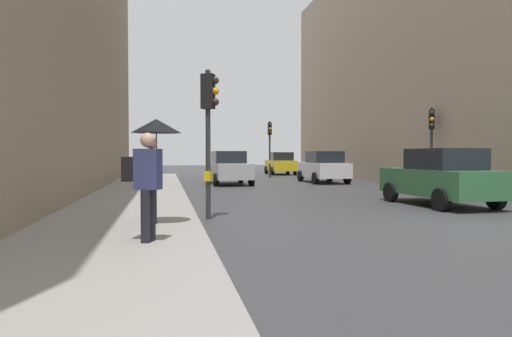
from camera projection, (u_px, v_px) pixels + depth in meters
ground_plane at (454, 227)px, 10.04m from camera, size 120.00×120.00×0.00m
sidewalk_kerb at (134, 202)px, 14.56m from camera, size 3.40×40.00×0.16m
building_facade_right at (470, 64)px, 27.19m from camera, size 12.00×28.69×13.80m
traffic_light_near_right at (209, 116)px, 11.27m from camera, size 0.45×0.34×3.63m
traffic_light_mid_street at (432, 133)px, 19.92m from camera, size 0.36×0.45×3.61m
traffic_light_far_median at (270, 139)px, 32.08m from camera, size 0.25×0.43×3.89m
car_white_compact at (323, 167)px, 26.01m from camera, size 2.04×4.21×1.76m
car_yellow_taxi at (281, 163)px, 36.81m from camera, size 2.16×4.27×1.76m
car_silver_hatchback at (229, 168)px, 24.63m from camera, size 2.15×4.27×1.76m
car_green_estate at (441, 177)px, 14.33m from camera, size 2.18×4.28×1.76m
pedestrian_with_umbrella at (155, 142)px, 9.42m from camera, size 1.00×1.00×2.14m
pedestrian_with_grey_backpack at (145, 180)px, 7.53m from camera, size 0.66×0.47×1.77m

